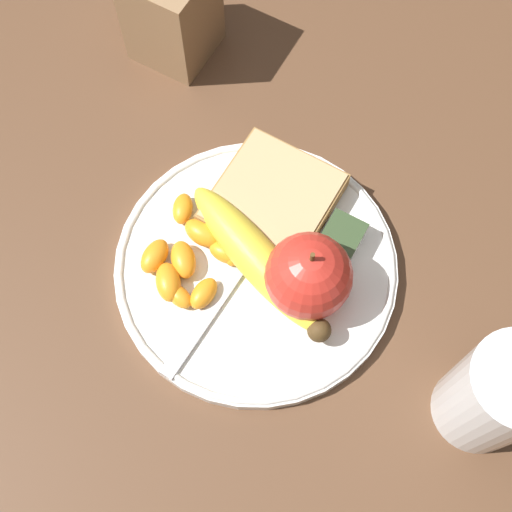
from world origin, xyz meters
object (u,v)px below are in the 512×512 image
fork (244,261)px  condiment_caddy (172,11)px  bread_slice (273,200)px  jam_packet (341,240)px  banana (261,264)px  apple (308,276)px  juice_glass (495,396)px  plate (256,267)px

fork → condiment_caddy: 0.24m
bread_slice → condiment_caddy: size_ratio=1.02×
bread_slice → jam_packet: 0.07m
banana → bread_slice: banana is taller
bread_slice → fork: bread_slice is taller
fork → condiment_caddy: (0.17, 0.17, 0.04)m
apple → fork: size_ratio=0.40×
juice_glass → jam_packet: 0.17m
plate → jam_packet: (0.05, -0.05, 0.01)m
juice_glass → condiment_caddy: size_ratio=1.13×
banana → jam_packet: size_ratio=4.25×
plate → apple: bearing=-90.4°
fork → juice_glass: bearing=-91.5°
banana → jam_packet: banana is taller
apple → jam_packet: apple is taller
banana → condiment_caddy: size_ratio=1.64×
banana → fork: 0.02m
condiment_caddy → plate: bearing=-132.6°
bread_slice → jam_packet: bearing=-93.7°
juice_glass → bread_slice: bearing=71.6°
bread_slice → fork: 0.06m
jam_packet → condiment_caddy: condiment_caddy is taller
juice_glass → condiment_caddy: 0.43m
apple → banana: size_ratio=0.49×
plate → banana: 0.02m
juice_glass → banana: juice_glass is taller
apple → bread_slice: bearing=47.8°
fork → jam_packet: (0.05, -0.06, 0.01)m
plate → banana: bearing=-114.7°
condiment_caddy → apple: bearing=-126.2°
plate → bread_slice: bearing=14.5°
plate → apple: (-0.00, -0.05, 0.04)m
apple → banana: bearing=93.9°
jam_packet → condiment_caddy: bearing=63.6°
apple → condiment_caddy: (0.17, 0.23, 0.00)m
fork → banana: bearing=-91.0°
condiment_caddy → juice_glass: bearing=-115.5°
juice_glass → banana: (0.02, 0.20, -0.02)m
banana → bread_slice: 0.06m
juice_glass → bread_slice: 0.24m
plate → bread_slice: size_ratio=2.34×
banana → condiment_caddy: 0.25m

